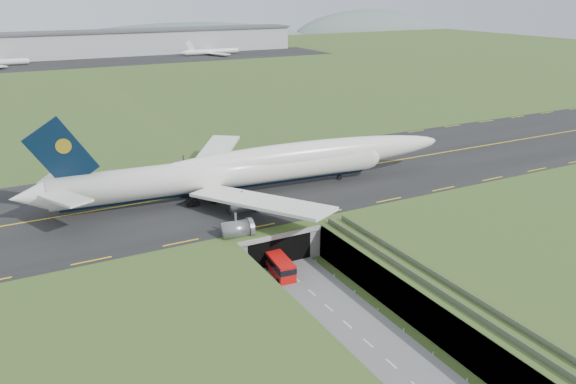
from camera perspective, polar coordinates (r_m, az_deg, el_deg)
ground at (r=91.49m, az=1.49°, el=-9.48°), size 900.00×900.00×0.00m
airfield_deck at (r=90.06m, az=1.51°, el=-7.82°), size 800.00×800.00×6.00m
trench_road at (r=85.89m, az=3.99°, el=-11.57°), size 12.00×75.00×0.20m
taxiway at (r=116.33m, az=-6.45°, el=0.27°), size 800.00×44.00×0.18m
tunnel_portal at (r=103.36m, az=-3.03°, el=-3.84°), size 17.00×22.30×6.00m
guideway at (r=81.37m, az=15.19°, el=-9.95°), size 3.00×53.00×7.05m
jumbo_jet at (r=112.70m, az=-3.51°, el=2.44°), size 89.16×58.11×19.29m
shuttle_tram at (r=93.68m, az=-0.81°, el=-7.56°), size 3.53×7.78×3.08m
cargo_terminal at (r=372.19m, az=-22.37°, el=13.65°), size 320.00×67.00×15.60m
distant_hills at (r=512.40m, az=-16.53°, el=13.58°), size 700.00×91.00×60.00m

